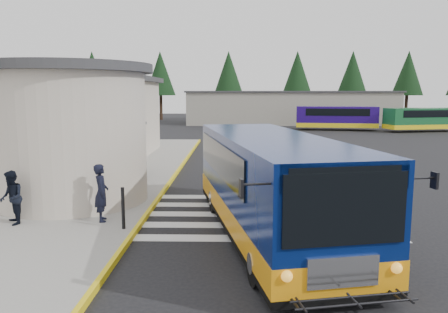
{
  "coord_description": "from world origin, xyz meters",
  "views": [
    {
      "loc": [
        -1.28,
        -14.72,
        3.96
      ],
      "look_at": [
        -1.58,
        -0.5,
        1.88
      ],
      "focal_mm": 35.0,
      "sensor_mm": 36.0,
      "label": 1
    }
  ],
  "objects_px": {
    "pedestrian_b": "(11,198)",
    "bollard": "(123,208)",
    "far_bus_b": "(424,118)",
    "transit_bus": "(270,189)",
    "far_bus_a": "(336,117)",
    "pedestrian_a": "(101,193)"
  },
  "relations": [
    {
      "from": "bollard",
      "to": "far_bus_a",
      "type": "distance_m",
      "value": 37.92
    },
    {
      "from": "transit_bus",
      "to": "pedestrian_a",
      "type": "bearing_deg",
      "value": 159.05
    },
    {
      "from": "pedestrian_a",
      "to": "far_bus_a",
      "type": "xyz_separation_m",
      "value": [
        14.95,
        34.44,
        0.4
      ]
    },
    {
      "from": "pedestrian_a",
      "to": "far_bus_b",
      "type": "height_order",
      "value": "far_bus_b"
    },
    {
      "from": "transit_bus",
      "to": "far_bus_b",
      "type": "height_order",
      "value": "transit_bus"
    },
    {
      "from": "pedestrian_a",
      "to": "far_bus_b",
      "type": "distance_m",
      "value": 40.37
    },
    {
      "from": "bollard",
      "to": "far_bus_b",
      "type": "height_order",
      "value": "far_bus_b"
    },
    {
      "from": "transit_bus",
      "to": "far_bus_a",
      "type": "relative_size",
      "value": 1.18
    },
    {
      "from": "bollard",
      "to": "far_bus_a",
      "type": "height_order",
      "value": "far_bus_a"
    },
    {
      "from": "pedestrian_b",
      "to": "bollard",
      "type": "relative_size",
      "value": 1.33
    },
    {
      "from": "pedestrian_b",
      "to": "far_bus_b",
      "type": "height_order",
      "value": "far_bus_b"
    },
    {
      "from": "pedestrian_a",
      "to": "pedestrian_b",
      "type": "xyz_separation_m",
      "value": [
        -2.52,
        -0.39,
        -0.07
      ]
    },
    {
      "from": "pedestrian_a",
      "to": "bollard",
      "type": "bearing_deg",
      "value": -149.5
    },
    {
      "from": "transit_bus",
      "to": "far_bus_a",
      "type": "xyz_separation_m",
      "value": [
        9.99,
        35.28,
        0.07
      ]
    },
    {
      "from": "transit_bus",
      "to": "far_bus_a",
      "type": "distance_m",
      "value": 36.67
    },
    {
      "from": "transit_bus",
      "to": "pedestrian_a",
      "type": "height_order",
      "value": "transit_bus"
    },
    {
      "from": "pedestrian_b",
      "to": "bollard",
      "type": "xyz_separation_m",
      "value": [
        3.35,
        -0.36,
        -0.2
      ]
    },
    {
      "from": "pedestrian_b",
      "to": "far_bus_a",
      "type": "distance_m",
      "value": 38.96
    },
    {
      "from": "bollard",
      "to": "far_bus_b",
      "type": "distance_m",
      "value": 40.51
    },
    {
      "from": "pedestrian_a",
      "to": "far_bus_a",
      "type": "height_order",
      "value": "far_bus_a"
    },
    {
      "from": "transit_bus",
      "to": "bollard",
      "type": "height_order",
      "value": "transit_bus"
    },
    {
      "from": "bollard",
      "to": "far_bus_b",
      "type": "bearing_deg",
      "value": 55.88
    }
  ]
}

